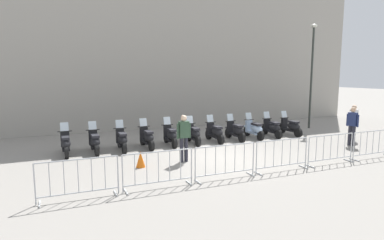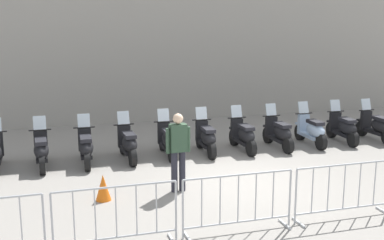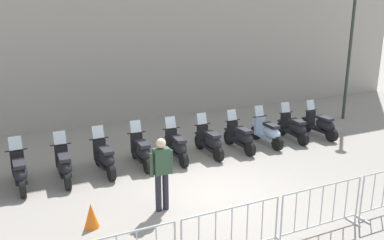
{
  "view_description": "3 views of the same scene",
  "coord_description": "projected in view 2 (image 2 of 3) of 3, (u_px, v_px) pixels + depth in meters",
  "views": [
    {
      "loc": [
        -6.15,
        -10.66,
        3.2
      ],
      "look_at": [
        -0.1,
        2.3,
        1.15
      ],
      "focal_mm": 30.27,
      "sensor_mm": 36.0,
      "label": 1
    },
    {
      "loc": [
        -4.52,
        -9.71,
        3.68
      ],
      "look_at": [
        -0.37,
        2.39,
        1.03
      ],
      "focal_mm": 45.44,
      "sensor_mm": 36.0,
      "label": 2
    },
    {
      "loc": [
        -4.88,
        -7.94,
        4.57
      ],
      "look_at": [
        0.57,
        2.48,
        1.23
      ],
      "focal_mm": 38.34,
      "sensor_mm": 36.0,
      "label": 3
    }
  ],
  "objects": [
    {
      "name": "motorcycle_10",
      "position": [
        377.0,
        127.0,
        14.93
      ],
      "size": [
        0.56,
        1.72,
        1.24
      ],
      "color": "black",
      "rests_on": "ground"
    },
    {
      "name": "barrier_segment_1",
      "position": [
        116.0,
        218.0,
        7.89
      ],
      "size": [
        2.04,
        0.51,
        1.07
      ],
      "color": "#B2B5B7",
      "rests_on": "ground"
    },
    {
      "name": "motorcycle_4",
      "position": [
        168.0,
        141.0,
        13.19
      ],
      "size": [
        0.56,
        1.73,
        1.24
      ],
      "color": "black",
      "rests_on": "ground"
    },
    {
      "name": "barrier_segment_3",
      "position": [
        344.0,
        192.0,
        9.09
      ],
      "size": [
        2.04,
        0.51,
        1.07
      ],
      "color": "#B2B5B7",
      "rests_on": "ground"
    },
    {
      "name": "barrier_segment_2",
      "position": [
        238.0,
        204.0,
        8.49
      ],
      "size": [
        2.04,
        0.51,
        1.07
      ],
      "color": "#B2B5B7",
      "rests_on": "ground"
    },
    {
      "name": "motorcycle_3",
      "position": [
        128.0,
        144.0,
        12.83
      ],
      "size": [
        0.56,
        1.72,
        1.24
      ],
      "color": "black",
      "rests_on": "ground"
    },
    {
      "name": "motorcycle_8",
      "position": [
        312.0,
        131.0,
        14.39
      ],
      "size": [
        0.56,
        1.72,
        1.24
      ],
      "color": "black",
      "rests_on": "ground"
    },
    {
      "name": "motorcycle_1",
      "position": [
        41.0,
        151.0,
        12.17
      ],
      "size": [
        0.56,
        1.72,
        1.24
      ],
      "color": "black",
      "rests_on": "ground"
    },
    {
      "name": "traffic_cone",
      "position": [
        103.0,
        187.0,
        10.04
      ],
      "size": [
        0.32,
        0.32,
        0.55
      ],
      "primitive_type": "cone",
      "color": "orange",
      "rests_on": "ground"
    },
    {
      "name": "motorcycle_6",
      "position": [
        244.0,
        136.0,
        13.75
      ],
      "size": [
        0.56,
        1.72,
        1.24
      ],
      "color": "black",
      "rests_on": "ground"
    },
    {
      "name": "ground_plane",
      "position": [
        241.0,
        183.0,
        11.18
      ],
      "size": [
        120.0,
        120.0,
        0.0
      ],
      "primitive_type": "plane",
      "color": "gray"
    },
    {
      "name": "motorcycle_9",
      "position": [
        344.0,
        128.0,
        14.71
      ],
      "size": [
        0.56,
        1.73,
        1.24
      ],
      "color": "black",
      "rests_on": "ground"
    },
    {
      "name": "motorcycle_2",
      "position": [
        86.0,
        148.0,
        12.45
      ],
      "size": [
        0.56,
        1.73,
        1.24
      ],
      "color": "black",
      "rests_on": "ground"
    },
    {
      "name": "motorcycle_7",
      "position": [
        279.0,
        133.0,
        14.03
      ],
      "size": [
        0.56,
        1.72,
        1.24
      ],
      "color": "black",
      "rests_on": "ground"
    },
    {
      "name": "officer_mid_plaza",
      "position": [
        178.0,
        148.0,
        10.43
      ],
      "size": [
        0.55,
        0.23,
        1.73
      ],
      "color": "#23232D",
      "rests_on": "ground"
    },
    {
      "name": "motorcycle_5",
      "position": [
        206.0,
        138.0,
        13.46
      ],
      "size": [
        0.56,
        1.73,
        1.24
      ],
      "color": "black",
      "rests_on": "ground"
    }
  ]
}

